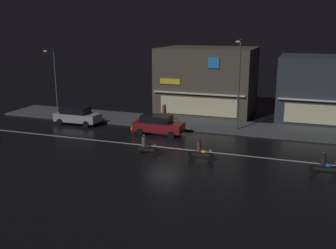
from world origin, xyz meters
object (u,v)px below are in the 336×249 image
Objects in this scene: streetlamp_mid at (239,78)px; traffic_cone at (132,126)px; motorcycle_following at (200,151)px; motorcycle_opposite_lane at (324,165)px; parked_car_near_kerb at (158,124)px; streetlamp_west at (54,75)px; pedestrian_on_sidewalk at (164,113)px; parked_car_trailing at (77,115)px; motorcycle_trailing_far at (145,146)px.

streetlamp_mid reaches higher than traffic_cone.
motorcycle_opposite_lane is (8.12, -0.15, 0.00)m from motorcycle_following.
motorcycle_following is 1.00× the size of motorcycle_opposite_lane.
parked_car_near_kerb reaches higher than traffic_cone.
parked_car_near_kerb is 7.82× the size of traffic_cone.
streetlamp_west is 12.59m from pedestrian_on_sidewalk.
streetlamp_west is at bearing -24.48° from motorcycle_opposite_lane.
motorcycle_opposite_lane is at bearing -51.40° from streetlamp_mid.
pedestrian_on_sidewalk is at bearing -156.60° from parked_car_trailing.
streetlamp_mid is at bearing 120.53° from pedestrian_on_sidewalk.
streetlamp_west is 3.79× the size of pedestrian_on_sidewalk.
motorcycle_following is at bearing 155.86° from parked_car_trailing.
motorcycle_following is 3.45× the size of traffic_cone.
traffic_cone is (-9.09, -2.47, -4.49)m from streetlamp_mid.
motorcycle_following is 1.00× the size of motorcycle_trailing_far.
motorcycle_opposite_lane is at bearing -177.57° from motorcycle_following.
parked_car_near_kerb is (-6.30, -3.22, -3.90)m from streetlamp_mid.
parked_car_near_kerb is 1.00× the size of parked_car_trailing.
motorcycle_following is at bearing -5.83° from motorcycle_opposite_lane.
pedestrian_on_sidewalk is 0.94× the size of motorcycle_following.
streetlamp_west is at bearing -34.92° from parked_car_trailing.
motorcycle_trailing_far is at bearing 49.21° from pedestrian_on_sidewalk.
parked_car_near_kerb is 14.41m from motorcycle_opposite_lane.
pedestrian_on_sidewalk is at bearing -38.95° from motorcycle_opposite_lane.
streetlamp_west is 20.80m from motorcycle_following.
motorcycle_trailing_far is 3.45× the size of traffic_cone.
motorcycle_opposite_lane is at bearing -19.73° from streetlamp_west.
motorcycle_trailing_far is at bearing -78.95° from parked_car_near_kerb.
motorcycle_trailing_far is at bearing 146.86° from parked_car_trailing.
streetlamp_mid is at bearing -56.15° from motorcycle_opposite_lane.
motorcycle_opposite_lane is at bearing 173.42° from motorcycle_trailing_far.
motorcycle_trailing_far is at bearing -58.34° from traffic_cone.
streetlamp_west is at bearing 177.96° from streetlamp_mid.
motorcycle_opposite_lane is at bearing 163.88° from parked_car_trailing.
pedestrian_on_sidewalk reaches higher than motorcycle_opposite_lane.
pedestrian_on_sidewalk is 11.29m from motorcycle_following.
parked_car_near_kerb is at bearing -15.09° from traffic_cone.
parked_car_near_kerb is (0.91, -4.11, -0.09)m from pedestrian_on_sidewalk.
motorcycle_opposite_lane is 1.00× the size of motorcycle_trailing_far.
parked_car_near_kerb is at bearing 174.79° from parked_car_trailing.
motorcycle_following is 8.12m from motorcycle_opposite_lane.
motorcycle_following is at bearing -37.61° from traffic_cone.
parked_car_near_kerb is at bearing 50.04° from pedestrian_on_sidewalk.
motorcycle_following is at bearing 175.50° from motorcycle_trailing_far.
motorcycle_following and motorcycle_opposite_lane have the same top height.
streetlamp_west is at bearing -51.53° from pedestrian_on_sidewalk.
parked_car_near_kerb is 2.26× the size of motorcycle_trailing_far.
streetlamp_west reaches higher than pedestrian_on_sidewalk.
motorcycle_following is 4.10m from motorcycle_trailing_far.
motorcycle_following is (18.26, -9.31, -3.51)m from streetlamp_west.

